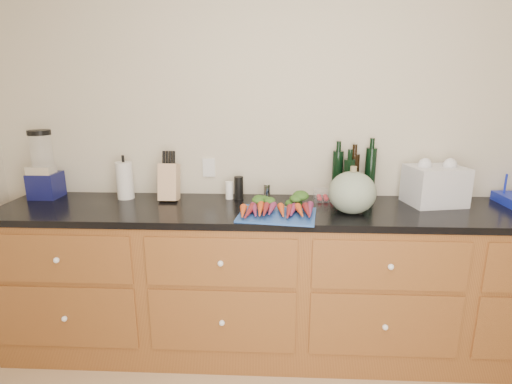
{
  "coord_description": "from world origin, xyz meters",
  "views": [
    {
      "loc": [
        -0.17,
        -0.98,
        1.63
      ],
      "look_at": [
        -0.27,
        1.2,
        1.06
      ],
      "focal_mm": 28.0,
      "sensor_mm": 36.0,
      "label": 1
    }
  ],
  "objects_px": {
    "knife_block": "(169,182)",
    "paper_towel": "(125,180)",
    "squash": "(352,193)",
    "carrots": "(277,208)",
    "blender_appliance": "(44,169)",
    "cutting_board": "(277,215)",
    "tomato_box": "(326,195)"
  },
  "relations": [
    {
      "from": "knife_block",
      "to": "paper_towel",
      "type": "bearing_deg",
      "value": 176.08
    },
    {
      "from": "squash",
      "to": "knife_block",
      "type": "bearing_deg",
      "value": 168.33
    },
    {
      "from": "paper_towel",
      "to": "carrots",
      "type": "bearing_deg",
      "value": -16.06
    },
    {
      "from": "carrots",
      "to": "blender_appliance",
      "type": "relative_size",
      "value": 0.96
    },
    {
      "from": "cutting_board",
      "to": "squash",
      "type": "bearing_deg",
      "value": 9.84
    },
    {
      "from": "carrots",
      "to": "tomato_box",
      "type": "xyz_separation_m",
      "value": [
        0.31,
        0.29,
        -0.0
      ]
    },
    {
      "from": "cutting_board",
      "to": "knife_block",
      "type": "bearing_deg",
      "value": 156.17
    },
    {
      "from": "squash",
      "to": "paper_towel",
      "type": "distance_m",
      "value": 1.41
    },
    {
      "from": "cutting_board",
      "to": "squash",
      "type": "xyz_separation_m",
      "value": [
        0.42,
        0.07,
        0.11
      ]
    },
    {
      "from": "cutting_board",
      "to": "knife_block",
      "type": "distance_m",
      "value": 0.75
    },
    {
      "from": "carrots",
      "to": "blender_appliance",
      "type": "height_order",
      "value": "blender_appliance"
    },
    {
      "from": "blender_appliance",
      "to": "paper_towel",
      "type": "bearing_deg",
      "value": 0.26
    },
    {
      "from": "paper_towel",
      "to": "knife_block",
      "type": "bearing_deg",
      "value": -3.92
    },
    {
      "from": "carrots",
      "to": "knife_block",
      "type": "distance_m",
      "value": 0.73
    },
    {
      "from": "carrots",
      "to": "tomato_box",
      "type": "distance_m",
      "value": 0.42
    },
    {
      "from": "carrots",
      "to": "knife_block",
      "type": "xyz_separation_m",
      "value": [
        -0.68,
        0.26,
        0.08
      ]
    },
    {
      "from": "cutting_board",
      "to": "squash",
      "type": "distance_m",
      "value": 0.44
    },
    {
      "from": "cutting_board",
      "to": "tomato_box",
      "type": "relative_size",
      "value": 2.88
    },
    {
      "from": "cutting_board",
      "to": "carrots",
      "type": "height_order",
      "value": "carrots"
    },
    {
      "from": "knife_block",
      "to": "tomato_box",
      "type": "distance_m",
      "value": 0.99
    },
    {
      "from": "squash",
      "to": "tomato_box",
      "type": "height_order",
      "value": "squash"
    },
    {
      "from": "cutting_board",
      "to": "squash",
      "type": "relative_size",
      "value": 1.58
    },
    {
      "from": "carrots",
      "to": "blender_appliance",
      "type": "xyz_separation_m",
      "value": [
        -1.49,
        0.28,
        0.15
      ]
    },
    {
      "from": "squash",
      "to": "tomato_box",
      "type": "bearing_deg",
      "value": 113.67
    },
    {
      "from": "knife_block",
      "to": "squash",
      "type": "bearing_deg",
      "value": -11.67
    },
    {
      "from": "cutting_board",
      "to": "carrots",
      "type": "bearing_deg",
      "value": 90.0
    },
    {
      "from": "carrots",
      "to": "tomato_box",
      "type": "height_order",
      "value": "carrots"
    },
    {
      "from": "cutting_board",
      "to": "tomato_box",
      "type": "height_order",
      "value": "tomato_box"
    },
    {
      "from": "tomato_box",
      "to": "cutting_board",
      "type": "bearing_deg",
      "value": -132.99
    },
    {
      "from": "paper_towel",
      "to": "knife_block",
      "type": "height_order",
      "value": "paper_towel"
    },
    {
      "from": "squash",
      "to": "carrots",
      "type": "bearing_deg",
      "value": -175.58
    },
    {
      "from": "blender_appliance",
      "to": "knife_block",
      "type": "xyz_separation_m",
      "value": [
        0.81,
        -0.02,
        -0.08
      ]
    }
  ]
}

